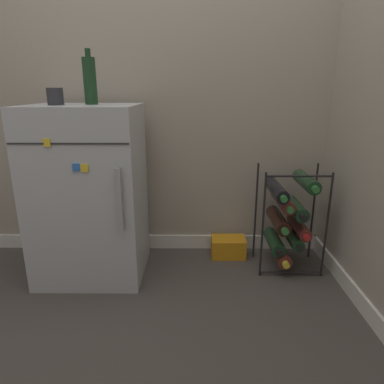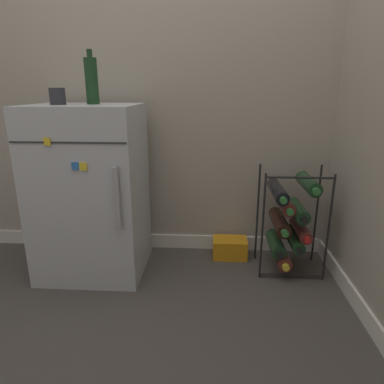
{
  "view_description": "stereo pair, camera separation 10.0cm",
  "coord_description": "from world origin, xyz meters",
  "px_view_note": "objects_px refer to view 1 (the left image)",
  "views": [
    {
      "loc": [
        0.08,
        -1.47,
        1.02
      ],
      "look_at": [
        0.07,
        0.34,
        0.47
      ],
      "focal_mm": 32.0,
      "sensor_mm": 36.0,
      "label": 1
    },
    {
      "loc": [
        0.18,
        -1.46,
        1.02
      ],
      "look_at": [
        0.07,
        0.34,
        0.47
      ],
      "focal_mm": 32.0,
      "sensor_mm": 36.0,
      "label": 2
    }
  ],
  "objects_px": {
    "fridge_top_cup": "(55,96)",
    "fridge_top_bottle": "(90,80)",
    "soda_box": "(228,247)",
    "wine_rack": "(287,218)",
    "mini_fridge": "(90,193)"
  },
  "relations": [
    {
      "from": "fridge_top_cup",
      "to": "soda_box",
      "type": "bearing_deg",
      "value": 14.78
    },
    {
      "from": "fridge_top_cup",
      "to": "fridge_top_bottle",
      "type": "distance_m",
      "value": 0.19
    },
    {
      "from": "mini_fridge",
      "to": "fridge_top_bottle",
      "type": "xyz_separation_m",
      "value": [
        0.05,
        0.02,
        0.59
      ]
    },
    {
      "from": "wine_rack",
      "to": "fridge_top_cup",
      "type": "relative_size",
      "value": 7.34
    },
    {
      "from": "mini_fridge",
      "to": "fridge_top_cup",
      "type": "xyz_separation_m",
      "value": [
        -0.11,
        -0.05,
        0.51
      ]
    },
    {
      "from": "soda_box",
      "to": "fridge_top_bottle",
      "type": "distance_m",
      "value": 1.25
    },
    {
      "from": "fridge_top_cup",
      "to": "fridge_top_bottle",
      "type": "height_order",
      "value": "fridge_top_bottle"
    },
    {
      "from": "wine_rack",
      "to": "fridge_top_bottle",
      "type": "distance_m",
      "value": 1.3
    },
    {
      "from": "fridge_top_bottle",
      "to": "fridge_top_cup",
      "type": "bearing_deg",
      "value": -155.88
    },
    {
      "from": "mini_fridge",
      "to": "fridge_top_bottle",
      "type": "distance_m",
      "value": 0.59
    },
    {
      "from": "mini_fridge",
      "to": "soda_box",
      "type": "xyz_separation_m",
      "value": [
        0.79,
        0.19,
        -0.41
      ]
    },
    {
      "from": "mini_fridge",
      "to": "soda_box",
      "type": "height_order",
      "value": "mini_fridge"
    },
    {
      "from": "mini_fridge",
      "to": "wine_rack",
      "type": "relative_size",
      "value": 1.56
    },
    {
      "from": "wine_rack",
      "to": "mini_fridge",
      "type": "bearing_deg",
      "value": -176.94
    },
    {
      "from": "wine_rack",
      "to": "soda_box",
      "type": "height_order",
      "value": "wine_rack"
    }
  ]
}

